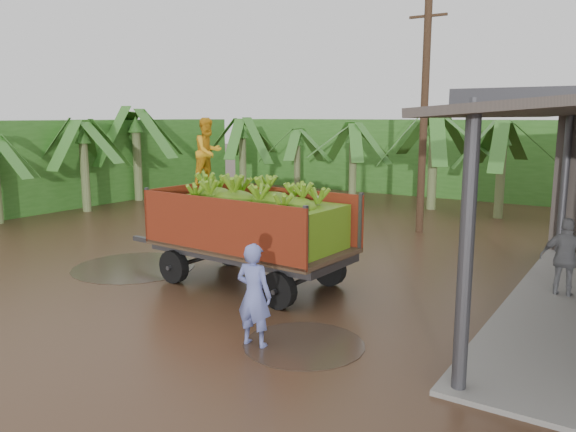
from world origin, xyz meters
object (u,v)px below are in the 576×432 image
Objects in this scene: banana_trailer at (249,224)px; man_grey at (566,259)px; man_blue at (254,295)px; utility_pole at (424,117)px.

banana_trailer is 6.73m from man_grey.
man_grey is (3.97, 5.49, -0.01)m from man_blue.
man_grey is 0.23× the size of utility_pole.
man_blue is 0.24× the size of utility_pole.
man_blue is at bearing -84.72° from utility_pole.
man_blue is at bearing 53.19° from man_grey.
man_blue is at bearing -48.92° from banana_trailer.
banana_trailer is at bearing 23.00° from man_grey.
banana_trailer reaches higher than man_blue.
utility_pole is (-4.93, 4.95, 2.88)m from man_grey.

